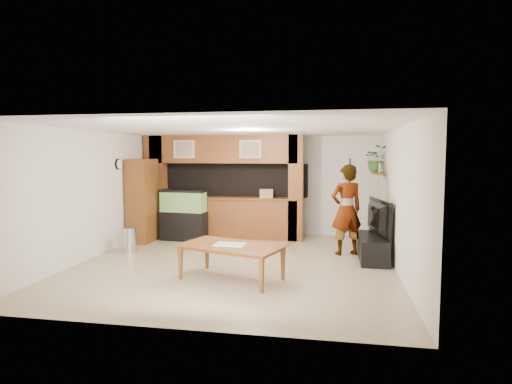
% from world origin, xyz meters
% --- Properties ---
extents(floor, '(6.50, 6.50, 0.00)m').
position_xyz_m(floor, '(0.00, 0.00, 0.00)').
color(floor, tan).
rests_on(floor, ground).
extents(ceiling, '(6.50, 6.50, 0.00)m').
position_xyz_m(ceiling, '(0.00, 0.00, 2.60)').
color(ceiling, white).
rests_on(ceiling, wall_back).
extents(wall_back, '(6.00, 0.00, 6.00)m').
position_xyz_m(wall_back, '(0.00, 3.25, 1.30)').
color(wall_back, silver).
rests_on(wall_back, floor).
extents(wall_left, '(0.00, 6.50, 6.50)m').
position_xyz_m(wall_left, '(-3.00, 0.00, 1.30)').
color(wall_left, silver).
rests_on(wall_left, floor).
extents(wall_right, '(0.00, 6.50, 6.50)m').
position_xyz_m(wall_right, '(3.00, 0.00, 1.30)').
color(wall_right, silver).
rests_on(wall_right, floor).
extents(partition, '(4.20, 0.99, 2.60)m').
position_xyz_m(partition, '(-0.95, 2.64, 1.31)').
color(partition, brown).
rests_on(partition, floor).
extents(wall_clock, '(0.05, 0.25, 0.25)m').
position_xyz_m(wall_clock, '(-2.97, 1.00, 1.90)').
color(wall_clock, black).
rests_on(wall_clock, wall_left).
extents(wall_shelf, '(0.25, 0.90, 0.04)m').
position_xyz_m(wall_shelf, '(2.85, 1.95, 1.70)').
color(wall_shelf, brown).
rests_on(wall_shelf, wall_right).
extents(pantry_cabinet, '(0.50, 0.82, 2.01)m').
position_xyz_m(pantry_cabinet, '(-2.70, 1.62, 1.01)').
color(pantry_cabinet, brown).
rests_on(pantry_cabinet, floor).
extents(trash_can, '(0.30, 0.30, 0.54)m').
position_xyz_m(trash_can, '(-2.47, 0.44, 0.27)').
color(trash_can, '#B2B2B7').
rests_on(trash_can, floor).
extents(aquarium, '(1.13, 0.43, 1.26)m').
position_xyz_m(aquarium, '(-1.78, 1.95, 0.61)').
color(aquarium, black).
rests_on(aquarium, floor).
extents(tv_stand, '(0.53, 1.44, 0.48)m').
position_xyz_m(tv_stand, '(2.65, 0.74, 0.24)').
color(tv_stand, black).
rests_on(tv_stand, floor).
extents(television, '(0.42, 1.30, 0.74)m').
position_xyz_m(television, '(2.65, 0.74, 0.85)').
color(television, black).
rests_on(television, tv_stand).
extents(photo_frame, '(0.07, 0.16, 0.21)m').
position_xyz_m(photo_frame, '(2.85, 1.66, 1.82)').
color(photo_frame, tan).
rests_on(photo_frame, wall_shelf).
extents(potted_plant, '(0.57, 0.50, 0.61)m').
position_xyz_m(potted_plant, '(2.82, 2.16, 2.03)').
color(potted_plant, '#2F6126').
rests_on(potted_plant, wall_shelf).
extents(person, '(0.83, 0.71, 1.91)m').
position_xyz_m(person, '(2.13, 1.11, 0.96)').
color(person, olive).
rests_on(person, floor).
extents(microphone, '(0.04, 0.10, 0.16)m').
position_xyz_m(microphone, '(2.18, 0.95, 1.96)').
color(microphone, black).
rests_on(microphone, person).
extents(dining_table, '(1.93, 1.44, 0.60)m').
position_xyz_m(dining_table, '(0.17, -1.16, 0.30)').
color(dining_table, brown).
rests_on(dining_table, floor).
extents(newspaper_a, '(0.53, 0.39, 0.01)m').
position_xyz_m(newspaper_a, '(0.15, -1.13, 0.61)').
color(newspaper_a, silver).
rests_on(newspaper_a, dining_table).
extents(counter_box, '(0.35, 0.26, 0.22)m').
position_xyz_m(counter_box, '(0.22, 2.45, 1.15)').
color(counter_box, '#A37558').
rests_on(counter_box, partition).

